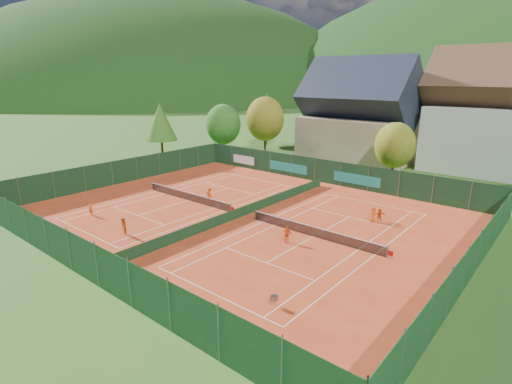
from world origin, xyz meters
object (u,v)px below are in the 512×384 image
object	(u,v)px
player_left_mid	(123,227)
player_right_far_a	(373,214)
hotel_block_a	(510,120)
ball_hopper	(274,298)
player_right_near	(287,234)
chalet	(358,120)
player_right_far_b	(380,215)
player_left_near	(91,209)
player_left_far	(209,194)

from	to	relation	value
player_left_mid	player_right_far_a	distance (m)	22.42
hotel_block_a	player_left_mid	distance (m)	50.91
ball_hopper	player_right_near	distance (m)	9.55
chalet	player_right_near	distance (m)	34.39
hotel_block_a	player_right_far_a	size ratio (longest dim) A/B	14.71
player_right_far_b	player_right_near	bearing A→B (deg)	39.80
player_left_near	player_right_near	bearing A→B (deg)	11.28
player_right_near	player_left_mid	bearing A→B (deg)	-162.03
chalet	player_left_far	bearing A→B (deg)	-96.12
player_left_far	player_right_far_a	bearing A→B (deg)	-157.82
hotel_block_a	player_right_near	size ratio (longest dim) A/B	15.17
chalet	player_left_mid	bearing A→B (deg)	-92.44
hotel_block_a	player_left_mid	world-z (taller)	hotel_block_a
player_left_mid	player_right_far_b	distance (m)	23.13
player_left_near	player_right_far_a	size ratio (longest dim) A/B	0.92
chalet	player_right_far_b	size ratio (longest dim) A/B	12.90
hotel_block_a	player_right_far_a	bearing A→B (deg)	-100.90
chalet	player_left_near	size ratio (longest dim) A/B	11.93
player_left_far	player_right_near	distance (m)	13.52
ball_hopper	player_left_far	bearing A→B (deg)	146.29
player_right_near	hotel_block_a	bearing A→B (deg)	61.33
player_left_near	player_right_far_b	distance (m)	27.71
player_right_far_a	player_right_far_b	size ratio (longest dim) A/B	1.17
player_left_mid	player_left_far	world-z (taller)	player_left_far
player_left_near	player_right_far_b	size ratio (longest dim) A/B	1.08
ball_hopper	player_left_near	world-z (taller)	player_left_near
player_left_far	hotel_block_a	bearing A→B (deg)	-117.90
player_left_near	player_left_far	world-z (taller)	player_left_far
player_left_far	player_right_near	xyz separation A→B (m)	(12.98, -3.79, -0.05)
ball_hopper	player_left_mid	distance (m)	16.58
player_right_far_a	player_left_near	bearing A→B (deg)	38.14
player_left_mid	player_right_near	bearing A→B (deg)	65.12
chalet	player_left_mid	xyz separation A→B (m)	(-1.71, -40.04, -5.86)
player_left_mid	player_right_near	world-z (taller)	player_left_mid
player_right_far_a	player_left_mid	bearing A→B (deg)	50.16
player_right_near	player_right_far_a	bearing A→B (deg)	53.80
player_left_mid	player_right_near	distance (m)	13.91
player_right_far_a	player_right_far_b	world-z (taller)	player_right_far_a
hotel_block_a	player_right_near	bearing A→B (deg)	-103.31
hotel_block_a	player_left_near	distance (m)	53.43
player_left_near	player_right_far_b	bearing A→B (deg)	27.46
player_right_far_a	player_left_far	bearing A→B (deg)	19.85
ball_hopper	player_left_far	distance (m)	21.55
ball_hopper	player_right_near	world-z (taller)	player_right_near
player_left_near	ball_hopper	bearing A→B (deg)	-12.26
player_left_mid	player_right_far_a	size ratio (longest dim) A/B	1.04
ball_hopper	player_left_mid	bearing A→B (deg)	178.18
player_right_near	player_right_far_b	size ratio (longest dim) A/B	1.13
player_right_far_b	chalet	bearing A→B (deg)	-87.84
player_left_near	player_right_near	world-z (taller)	player_right_near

